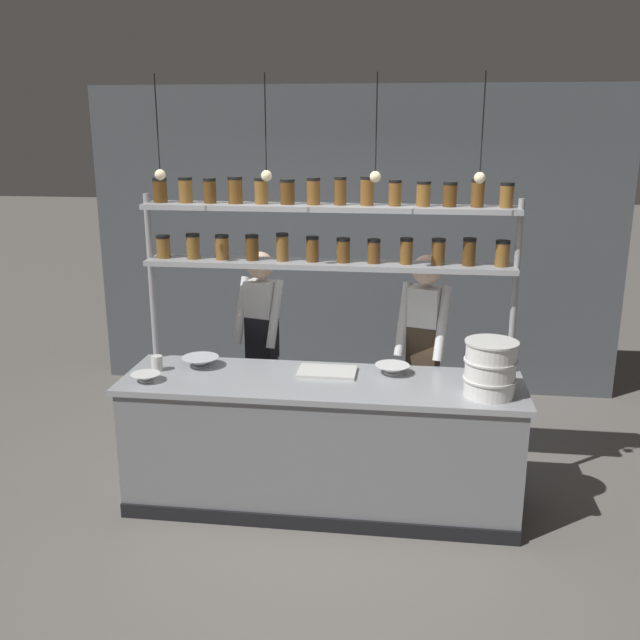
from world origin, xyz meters
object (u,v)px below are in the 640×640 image
(container_stack, at_px, (490,368))
(cutting_board, at_px, (327,372))
(prep_bowl_center_front, at_px, (200,362))
(spice_shelf_unit, at_px, (326,239))
(chef_left, at_px, (262,339))
(serving_cup_front, at_px, (157,363))
(prep_bowl_center_back, at_px, (146,378))
(chef_center, at_px, (423,350))
(prep_bowl_near_left, at_px, (392,369))

(container_stack, height_order, cutting_board, container_stack)
(container_stack, bearing_deg, prep_bowl_center_front, 171.48)
(spice_shelf_unit, bearing_deg, chef_left, 140.76)
(chef_left, height_order, cutting_board, chef_left)
(cutting_board, distance_m, serving_cup_front, 1.19)
(chef_left, relative_size, serving_cup_front, 15.21)
(spice_shelf_unit, xyz_separation_m, container_stack, (1.10, -0.47, -0.72))
(prep_bowl_center_back, relative_size, serving_cup_front, 1.83)
(container_stack, relative_size, cutting_board, 0.90)
(prep_bowl_center_front, xyz_separation_m, serving_cup_front, (-0.28, -0.12, 0.02))
(spice_shelf_unit, height_order, prep_bowl_center_back, spice_shelf_unit)
(chef_center, height_order, container_stack, chef_center)
(prep_bowl_center_back, height_order, serving_cup_front, serving_cup_front)
(prep_bowl_center_back, bearing_deg, serving_cup_front, 89.37)
(prep_bowl_center_back, bearing_deg, prep_bowl_center_front, 50.50)
(cutting_board, bearing_deg, prep_bowl_center_back, -165.30)
(container_stack, bearing_deg, cutting_board, 165.79)
(prep_bowl_near_left, distance_m, prep_bowl_center_back, 1.67)
(spice_shelf_unit, bearing_deg, chef_center, 20.88)
(chef_center, xyz_separation_m, container_stack, (0.41, -0.73, 0.13))
(spice_shelf_unit, bearing_deg, container_stack, -23.00)
(spice_shelf_unit, xyz_separation_m, chef_center, (0.69, 0.26, -0.85))
(spice_shelf_unit, xyz_separation_m, prep_bowl_center_front, (-0.88, -0.17, -0.87))
(spice_shelf_unit, xyz_separation_m, chef_left, (-0.57, 0.46, -0.88))
(cutting_board, relative_size, serving_cup_front, 3.71)
(prep_bowl_center_back, bearing_deg, prep_bowl_near_left, 12.52)
(prep_bowl_near_left, bearing_deg, prep_bowl_center_front, -178.92)
(chef_left, bearing_deg, cutting_board, -33.05)
(spice_shelf_unit, bearing_deg, prep_bowl_center_front, -168.95)
(prep_bowl_near_left, xyz_separation_m, prep_bowl_center_front, (-1.35, -0.03, 0.00))
(cutting_board, bearing_deg, prep_bowl_center_front, 178.38)
(prep_bowl_near_left, height_order, serving_cup_front, serving_cup_front)
(prep_bowl_near_left, bearing_deg, container_stack, -27.34)
(chef_left, xyz_separation_m, serving_cup_front, (-0.58, -0.75, 0.03))
(chef_center, bearing_deg, prep_bowl_center_front, -148.32)
(chef_left, distance_m, prep_bowl_center_front, 0.71)
(chef_left, bearing_deg, prep_bowl_center_front, -101.24)
(cutting_board, height_order, prep_bowl_center_back, prep_bowl_center_back)
(container_stack, relative_size, prep_bowl_near_left, 1.50)
(chef_center, relative_size, prep_bowl_center_back, 8.50)
(chef_left, relative_size, cutting_board, 4.10)
(prep_bowl_center_front, bearing_deg, serving_cup_front, -156.31)
(chef_left, bearing_deg, spice_shelf_unit, -24.56)
(chef_left, height_order, serving_cup_front, chef_left)
(chef_center, relative_size, prep_bowl_center_front, 6.42)
(chef_center, height_order, prep_bowl_center_back, chef_center)
(chef_center, relative_size, cutting_board, 4.20)
(chef_left, relative_size, container_stack, 4.55)
(chef_center, bearing_deg, prep_bowl_center_back, -141.14)
(chef_left, bearing_deg, prep_bowl_near_left, -15.53)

